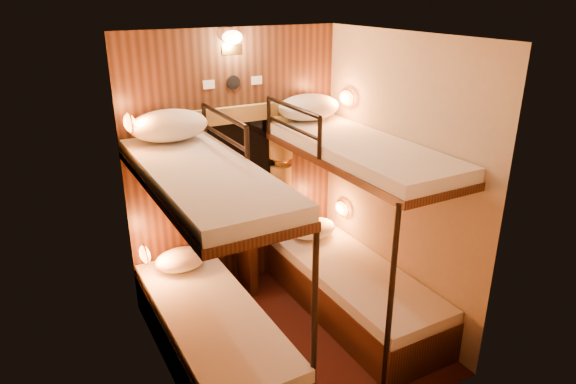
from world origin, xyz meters
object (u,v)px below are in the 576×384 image
bottle_right (242,215)px  table (247,251)px  bunk_right (353,256)px  bottle_left (235,222)px  bunk_left (210,297)px

bottle_right → table: bearing=-81.8°
bunk_right → bottle_left: size_ratio=7.05×
bunk_left → bunk_right: size_ratio=1.00×
bunk_left → bottle_left: (0.52, 0.71, 0.21)m
table → bottle_left: bottle_left is taller
table → bottle_left: size_ratio=2.43×
bunk_left → bottle_right: bearing=52.5°
bunk_right → table: bunk_right is taller
bunk_left → bunk_right: 1.30m
table → bottle_right: (-0.01, 0.05, 0.35)m
bunk_left → table: 1.02m
bunk_left → bunk_right: bearing=0.0°
bottle_right → bottle_left: bearing=-135.9°
bunk_right → bottle_right: size_ratio=7.31×
table → bottle_right: bearing=98.2°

